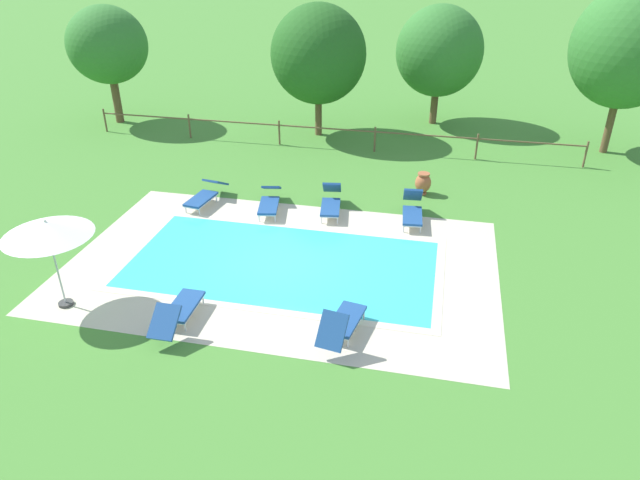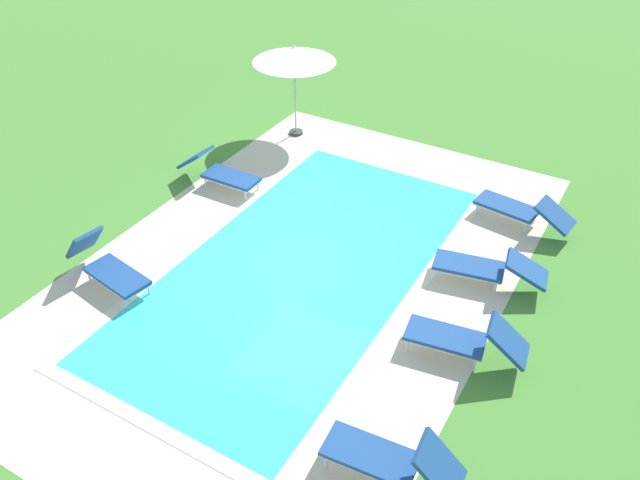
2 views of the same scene
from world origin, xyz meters
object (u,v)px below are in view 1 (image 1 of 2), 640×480
at_px(patio_umbrella_open_foreground, 47,229).
at_px(tree_west_mid, 318,54).
at_px(sun_lounger_south_near_corner, 205,194).
at_px(tree_far_west, 629,47).
at_px(sun_lounger_north_far, 331,202).
at_px(tree_far_east, 439,51).
at_px(sun_lounger_north_mid, 178,311).
at_px(sun_lounger_south_mid, 270,200).
at_px(tree_centre, 107,45).
at_px(sun_lounger_north_near_steps, 412,210).
at_px(terracotta_urn_near_fence, 423,183).
at_px(sun_lounger_north_end, 342,323).

distance_m(patio_umbrella_open_foreground, tree_west_mid, 14.68).
distance_m(sun_lounger_south_near_corner, tree_far_west, 16.88).
height_order(sun_lounger_north_far, tree_far_east, tree_far_east).
xyz_separation_m(sun_lounger_north_mid, sun_lounger_north_far, (2.32, 6.67, 0.01)).
bearing_deg(tree_west_mid, sun_lounger_south_mid, -89.21).
relative_size(tree_far_west, tree_centre, 1.24).
height_order(tree_west_mid, tree_far_east, tree_west_mid).
bearing_deg(tree_far_east, sun_lounger_north_mid, -106.69).
relative_size(sun_lounger_north_near_steps, patio_umbrella_open_foreground, 0.82).
bearing_deg(tree_centre, terracotta_urn_near_fence, -20.09).
xyz_separation_m(sun_lounger_north_near_steps, tree_centre, (-14.44, 7.53, 3.15)).
distance_m(sun_lounger_south_near_corner, terracotta_urn_near_fence, 7.50).
xyz_separation_m(sun_lounger_north_far, tree_far_west, (9.94, 7.99, 3.82)).
relative_size(sun_lounger_north_far, tree_west_mid, 0.37).
bearing_deg(terracotta_urn_near_fence, tree_west_mid, 131.77).
xyz_separation_m(sun_lounger_north_far, sun_lounger_south_mid, (-2.00, -0.29, -0.03)).
bearing_deg(patio_umbrella_open_foreground, sun_lounger_north_near_steps, 38.87).
bearing_deg(tree_far_west, tree_west_mid, -178.48).
height_order(sun_lounger_north_near_steps, patio_umbrella_open_foreground, patio_umbrella_open_foreground).
height_order(sun_lounger_north_far, tree_far_west, tree_far_west).
height_order(sun_lounger_north_mid, sun_lounger_north_end, sun_lounger_north_end).
relative_size(sun_lounger_north_far, patio_umbrella_open_foreground, 0.85).
distance_m(patio_umbrella_open_foreground, tree_far_east, 18.97).
bearing_deg(sun_lounger_north_mid, tree_far_east, 73.31).
bearing_deg(sun_lounger_north_end, sun_lounger_south_near_corner, 133.71).
height_order(sun_lounger_north_far, sun_lounger_north_end, sun_lounger_north_end).
bearing_deg(tree_far_west, sun_lounger_north_mid, -129.91).
distance_m(sun_lounger_north_far, tree_far_west, 13.31).
bearing_deg(tree_far_west, sun_lounger_north_near_steps, -132.14).
distance_m(patio_umbrella_open_foreground, tree_centre, 15.48).
height_order(patio_umbrella_open_foreground, tree_centre, tree_centre).
height_order(sun_lounger_north_mid, tree_west_mid, tree_west_mid).
distance_m(sun_lounger_north_near_steps, patio_umbrella_open_foreground, 10.52).
height_order(sun_lounger_south_near_corner, tree_centre, tree_centre).
bearing_deg(terracotta_urn_near_fence, sun_lounger_south_near_corner, -161.35).
height_order(sun_lounger_north_mid, tree_centre, tree_centre).
height_order(sun_lounger_south_mid, patio_umbrella_open_foreground, patio_umbrella_open_foreground).
bearing_deg(sun_lounger_north_near_steps, sun_lounger_north_far, 178.61).
height_order(sun_lounger_south_mid, tree_far_west, tree_far_west).
bearing_deg(tree_centre, tree_far_east, 11.63).
distance_m(sun_lounger_north_near_steps, sun_lounger_north_far, 2.65).
xyz_separation_m(terracotta_urn_near_fence, tree_west_mid, (-4.96, 5.56, 3.08)).
relative_size(sun_lounger_north_mid, sun_lounger_north_end, 1.04).
distance_m(sun_lounger_north_mid, sun_lounger_north_end, 3.87).
bearing_deg(tree_far_west, sun_lounger_south_mid, -145.26).
xyz_separation_m(sun_lounger_north_near_steps, sun_lounger_north_end, (-1.11, -6.28, 0.01)).
height_order(terracotta_urn_near_fence, tree_far_west, tree_far_west).
height_order(sun_lounger_south_mid, tree_west_mid, tree_west_mid).
relative_size(sun_lounger_south_mid, tree_west_mid, 0.39).
height_order(sun_lounger_north_far, patio_umbrella_open_foreground, patio_umbrella_open_foreground).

